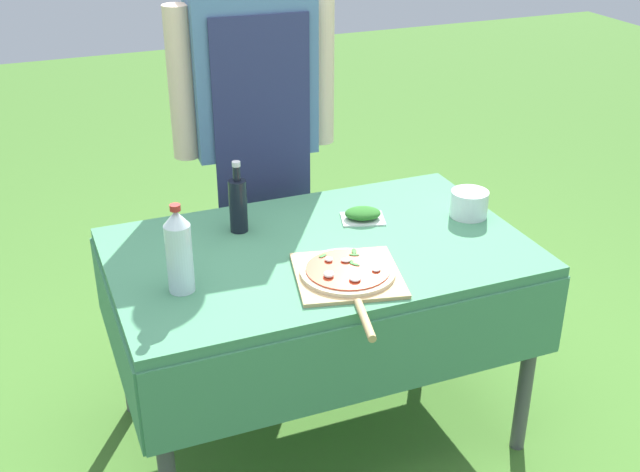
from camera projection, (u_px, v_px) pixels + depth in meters
name	position (u px, v px, depth m)	size (l,w,h in m)	color
ground_plane	(319.00, 426.00, 2.99)	(12.00, 12.00, 0.00)	#477A2D
prep_table	(319.00, 272.00, 2.69)	(1.38, 0.86, 0.76)	#478960
person_cook	(255.00, 112.00, 3.09)	(0.64, 0.23, 1.72)	#333D56
pizza_on_peel	(348.00, 275.00, 2.45)	(0.38, 0.54, 0.05)	tan
oil_bottle	(238.00, 204.00, 2.71)	(0.06, 0.06, 0.25)	black
water_bottle	(179.00, 251.00, 2.34)	(0.08, 0.08, 0.28)	silver
herb_container	(363.00, 214.00, 2.83)	(0.18, 0.15, 0.04)	silver
mixing_tub	(469.00, 204.00, 2.84)	(0.13, 0.13, 0.09)	silver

